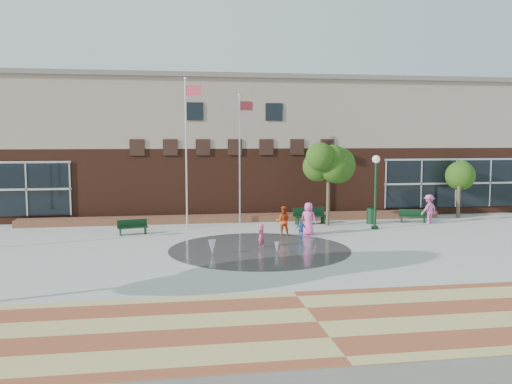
{
  "coord_description": "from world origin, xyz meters",
  "views": [
    {
      "loc": [
        -4.03,
        -21.34,
        5.18
      ],
      "look_at": [
        0.0,
        4.0,
        2.6
      ],
      "focal_mm": 38.0,
      "sensor_mm": 36.0,
      "label": 1
    }
  ],
  "objects": [
    {
      "name": "paver_band",
      "position": [
        0.0,
        -7.0,
        0.0
      ],
      "size": [
        46.0,
        6.0,
        0.01
      ],
      "primitive_type": "cube",
      "color": "#9A4A2D",
      "rests_on": "ground"
    },
    {
      "name": "flagpole_right",
      "position": [
        0.12,
        10.73,
        4.35
      ],
      "size": [
        0.92,
        0.36,
        7.78
      ],
      "rotation": [
        0.0,
        0.0,
        0.31
      ],
      "color": "silver",
      "rests_on": "ground"
    },
    {
      "name": "person_bench",
      "position": [
        11.38,
        9.0,
        0.88
      ],
      "size": [
        1.3,
        1.0,
        1.77
      ],
      "primitive_type": "imported",
      "rotation": [
        0.0,
        0.0,
        3.48
      ],
      "color": "pink",
      "rests_on": "ground"
    },
    {
      "name": "adult_pink",
      "position": [
        3.18,
        6.29,
        0.88
      ],
      "size": [
        1.03,
        0.94,
        1.77
      ],
      "primitive_type": "imported",
      "rotation": [
        0.0,
        0.0,
        2.57
      ],
      "color": "#EA57A3",
      "rests_on": "ground"
    },
    {
      "name": "trash_can",
      "position": [
        7.89,
        9.38,
        0.52
      ],
      "size": [
        0.63,
        0.63,
        1.03
      ],
      "color": "#12321A",
      "rests_on": "ground"
    },
    {
      "name": "plaza_concrete",
      "position": [
        0.0,
        4.0,
        0.0
      ],
      "size": [
        46.0,
        18.0,
        0.01
      ],
      "primitive_type": "cube",
      "color": "#A8A8A0",
      "rests_on": "ground"
    },
    {
      "name": "adult_red",
      "position": [
        1.83,
        6.36,
        0.8
      ],
      "size": [
        0.9,
        0.77,
        1.59
      ],
      "primitive_type": "imported",
      "rotation": [
        0.0,
        0.0,
        2.9
      ],
      "color": "#C53E16",
      "rests_on": "ground"
    },
    {
      "name": "flagpole_left",
      "position": [
        -3.06,
        9.82,
        4.78
      ],
      "size": [
        0.93,
        0.48,
        8.58
      ],
      "rotation": [
        0.0,
        0.0,
        -0.43
      ],
      "color": "silver",
      "rests_on": "ground"
    },
    {
      "name": "child_blue",
      "position": [
        2.57,
        5.37,
        0.49
      ],
      "size": [
        0.59,
        0.28,
        0.98
      ],
      "primitive_type": "imported",
      "rotation": [
        0.0,
        0.0,
        3.08
      ],
      "color": "#3863C1",
      "rests_on": "ground"
    },
    {
      "name": "bench_mid",
      "position": [
        4.19,
        9.79,
        0.33
      ],
      "size": [
        2.08,
        0.88,
        1.02
      ],
      "rotation": [
        0.0,
        0.0,
        0.16
      ],
      "color": "#12321A",
      "rests_on": "ground"
    },
    {
      "name": "bench_right",
      "position": [
        10.56,
        9.41,
        0.26
      ],
      "size": [
        1.69,
        0.94,
        0.82
      ],
      "rotation": [
        0.0,
        0.0,
        -0.32
      ],
      "color": "#12321A",
      "rests_on": "ground"
    },
    {
      "name": "bench_left",
      "position": [
        -6.06,
        7.94,
        0.26
      ],
      "size": [
        1.66,
        0.82,
        0.81
      ],
      "rotation": [
        0.0,
        0.0,
        0.25
      ],
      "color": "#12321A",
      "rests_on": "ground"
    },
    {
      "name": "water_jet_a",
      "position": [
        -2.25,
        2.18,
        0.0
      ],
      "size": [
        0.34,
        0.34,
        0.66
      ],
      "primitive_type": "cone",
      "rotation": [
        3.14,
        0.0,
        0.0
      ],
      "color": "white",
      "rests_on": "ground"
    },
    {
      "name": "water_jet_b",
      "position": [
        0.63,
        2.02,
        0.0
      ],
      "size": [
        0.23,
        0.23,
        0.51
      ],
      "primitive_type": "cone",
      "rotation": [
        3.14,
        0.0,
        0.0
      ],
      "color": "white",
      "rests_on": "ground"
    },
    {
      "name": "library_building",
      "position": [
        0.0,
        17.48,
        4.64
      ],
      "size": [
        44.4,
        10.4,
        9.2
      ],
      "color": "#4C2418",
      "rests_on": "ground"
    },
    {
      "name": "lamp_right",
      "position": [
        7.42,
        7.65,
        2.61
      ],
      "size": [
        0.44,
        0.44,
        4.2
      ],
      "color": "#12321A",
      "rests_on": "ground"
    },
    {
      "name": "splash_pad",
      "position": [
        0.0,
        3.0,
        0.0
      ],
      "size": [
        8.4,
        8.4,
        0.01
      ],
      "primitive_type": "cylinder",
      "color": "#383A3D",
      "rests_on": "ground"
    },
    {
      "name": "tree_small_right",
      "position": [
        14.35,
        10.89,
        3.15
      ],
      "size": [
        2.53,
        2.53,
        4.32
      ],
      "color": "#443827",
      "rests_on": "ground"
    },
    {
      "name": "tree_mid",
      "position": [
        5.12,
        9.2,
        3.53
      ],
      "size": [
        2.87,
        2.87,
        4.84
      ],
      "color": "#443827",
      "rests_on": "ground"
    },
    {
      "name": "ground",
      "position": [
        0.0,
        0.0,
        0.0
      ],
      "size": [
        120.0,
        120.0,
        0.0
      ],
      "primitive_type": "plane",
      "color": "#666056",
      "rests_on": "ground"
    },
    {
      "name": "flower_bed",
      "position": [
        0.0,
        11.6,
        0.0
      ],
      "size": [
        26.0,
        1.2,
        0.4
      ],
      "primitive_type": "cube",
      "color": "#A12234",
      "rests_on": "ground"
    },
    {
      "name": "child_splash",
      "position": [
        0.16,
        3.44,
        0.58
      ],
      "size": [
        0.5,
        0.49,
        1.16
      ],
      "primitive_type": "imported",
      "rotation": [
        0.0,
        0.0,
        3.86
      ],
      "color": "#D1436C",
      "rests_on": "ground"
    }
  ]
}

